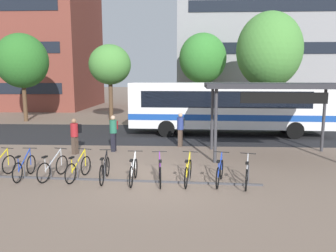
{
  "coord_description": "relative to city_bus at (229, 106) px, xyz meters",
  "views": [
    {
      "loc": [
        0.79,
        -10.7,
        3.57
      ],
      "look_at": [
        0.13,
        3.98,
        1.29
      ],
      "focal_mm": 34.09,
      "sensor_mm": 36.0,
      "label": 1
    }
  ],
  "objects": [
    {
      "name": "street_tree_2",
      "position": [
        3.72,
        5.54,
        3.78
      ],
      "size": [
        4.94,
        4.94,
        8.45
      ],
      "color": "brown",
      "rests_on": "ground"
    },
    {
      "name": "parked_bicycle_blue_1",
      "position": [
        -8.46,
        -9.08,
        -1.39
      ],
      "size": [
        0.52,
        1.72,
        0.99
      ],
      "rotation": [
        0.0,
        0.0,
        1.59
      ],
      "color": "black",
      "rests_on": "ground"
    },
    {
      "name": "building_left_wing",
      "position": [
        -23.53,
        17.68,
        8.21
      ],
      "size": [
        19.78,
        12.35,
        19.96
      ],
      "color": "brown",
      "rests_on": "ground"
    },
    {
      "name": "transit_shelter",
      "position": [
        1.17,
        -5.58,
        1.31
      ],
      "size": [
        6.18,
        3.47,
        3.29
      ],
      "rotation": [
        0.0,
        0.0,
        -0.03
      ],
      "color": "#38383D",
      "rests_on": "ground"
    },
    {
      "name": "parked_bicycle_purple_6",
      "position": [
        -3.63,
        -9.41,
        -1.39
      ],
      "size": [
        0.52,
        1.72,
        0.99
      ],
      "rotation": [
        0.0,
        0.0,
        1.67
      ],
      "color": "black",
      "rests_on": "ground"
    },
    {
      "name": "commuter_red_pack_1",
      "position": [
        -6.18,
        -4.82,
        -0.77
      ],
      "size": [
        0.37,
        0.54,
        1.74
      ],
      "rotation": [
        0.0,
        0.0,
        4.64
      ],
      "color": "black",
      "rests_on": "ground"
    },
    {
      "name": "ground",
      "position": [
        -3.68,
        -9.05,
        -1.78
      ],
      "size": [
        200.0,
        200.0,
        0.0
      ],
      "primitive_type": "plane",
      "color": "#7A6656"
    },
    {
      "name": "parked_bicycle_silver_9",
      "position": [
        -0.75,
        -9.53,
        -1.39
      ],
      "size": [
        0.59,
        1.69,
        0.99
      ],
      "rotation": [
        0.0,
        0.0,
        1.34
      ],
      "color": "black",
      "rests_on": "ground"
    },
    {
      "name": "street_tree_3",
      "position": [
        -8.53,
        5.2,
        2.69
      ],
      "size": [
        3.25,
        3.25,
        6.04
      ],
      "color": "brown",
      "rests_on": "ground"
    },
    {
      "name": "street_tree_1",
      "position": [
        -1.07,
        9.84,
        3.42
      ],
      "size": [
        4.26,
        4.26,
        7.47
      ],
      "color": "brown",
      "rests_on": "ground"
    },
    {
      "name": "commuter_black_pack_0",
      "position": [
        -7.85,
        -5.44,
        -0.82
      ],
      "size": [
        0.49,
        0.6,
        1.67
      ],
      "rotation": [
        0.0,
        0.0,
        4.32
      ],
      "color": "#47382D",
      "rests_on": "ground"
    },
    {
      "name": "parked_bicycle_white_5",
      "position": [
        -4.53,
        -9.37,
        -1.39
      ],
      "size": [
        0.52,
        1.72,
        0.99
      ],
      "rotation": [
        0.0,
        0.0,
        1.57
      ],
      "color": "black",
      "rests_on": "ground"
    },
    {
      "name": "bus_lane_asphalt",
      "position": [
        -3.68,
        0.0,
        -1.77
      ],
      "size": [
        80.0,
        7.2,
        0.01
      ],
      "primitive_type": "cube",
      "color": "#232326",
      "rests_on": "ground"
    },
    {
      "name": "parked_bicycle_yellow_7",
      "position": [
        -2.68,
        -9.39,
        -1.39
      ],
      "size": [
        0.52,
        1.71,
        0.99
      ],
      "rotation": [
        0.0,
        0.0,
        1.43
      ],
      "color": "black",
      "rests_on": "ground"
    },
    {
      "name": "building_right_wing",
      "position": [
        5.55,
        17.31,
        8.05
      ],
      "size": [
        18.02,
        10.37,
        19.65
      ],
      "color": "gray",
      "rests_on": "ground"
    },
    {
      "name": "parked_bicycle_blue_8",
      "position": [
        -1.62,
        -9.37,
        -1.39
      ],
      "size": [
        0.6,
        1.69,
        0.99
      ],
      "rotation": [
        0.0,
        0.0,
        1.33
      ],
      "color": "black",
      "rests_on": "ground"
    },
    {
      "name": "city_bus",
      "position": [
        0.0,
        0.0,
        0.0
      ],
      "size": [
        12.11,
        3.01,
        3.2
      ],
      "rotation": [
        0.0,
        0.0,
        -0.04
      ],
      "color": "white",
      "rests_on": "ground"
    },
    {
      "name": "parked_bicycle_yellow_3",
      "position": [
        -6.51,
        -9.11,
        -1.39
      ],
      "size": [
        0.56,
        1.7,
        0.99
      ],
      "rotation": [
        0.0,
        0.0,
        1.36
      ],
      "color": "black",
      "rests_on": "ground"
    },
    {
      "name": "bike_rack",
      "position": [
        -5.06,
        -9.27,
        -1.68
      ],
      "size": [
        9.72,
        0.61,
        0.7
      ],
      "rotation": [
        0.0,
        0.0,
        -0.05
      ],
      "color": "#47474C",
      "rests_on": "ground"
    },
    {
      "name": "street_tree_0",
      "position": [
        -15.53,
        5.26,
        3.01
      ],
      "size": [
        4.02,
        4.02,
        6.92
      ],
      "color": "brown",
      "rests_on": "ground"
    },
    {
      "name": "commuter_olive_pack_2",
      "position": [
        -2.97,
        -3.58,
        -0.77
      ],
      "size": [
        0.41,
        0.57,
        1.73
      ],
      "rotation": [
        0.0,
        0.0,
        4.5
      ],
      "color": "#47382D",
      "rests_on": "ground"
    },
    {
      "name": "parked_bicycle_black_4",
      "position": [
        -5.55,
        -9.22,
        -1.39
      ],
      "size": [
        0.52,
        1.72,
        0.99
      ],
      "rotation": [
        0.0,
        0.0,
        1.62
      ],
      "color": "black",
      "rests_on": "ground"
    },
    {
      "name": "parked_bicycle_silver_2",
      "position": [
        -7.44,
        -9.06,
        -1.39
      ],
      "size": [
        0.61,
        1.68,
        0.99
      ],
      "rotation": [
        0.0,
        0.0,
        1.32
      ],
      "color": "black",
      "rests_on": "ground"
    }
  ]
}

